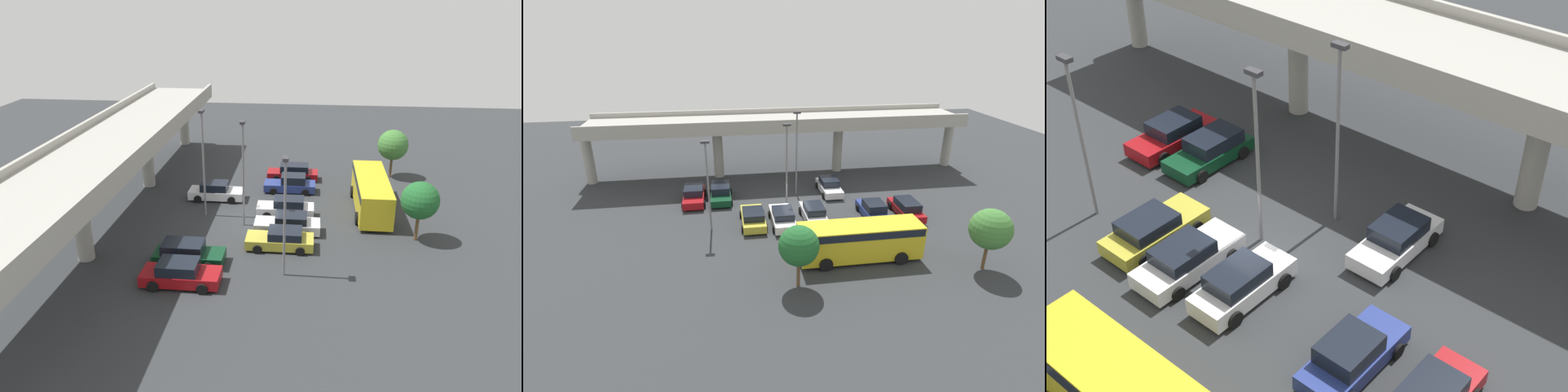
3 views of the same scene
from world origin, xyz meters
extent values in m
plane|color=#2D3033|center=(0.00, 0.00, 0.00)|extent=(90.30, 90.30, 0.00)
cube|color=#9E9B93|center=(0.00, 11.25, 6.10)|extent=(42.14, 6.86, 0.90)
cube|color=#9E9B93|center=(0.00, 7.97, 6.83)|extent=(42.14, 0.30, 0.55)
cube|color=#9E9B93|center=(0.00, 14.53, 6.83)|extent=(42.14, 0.30, 0.55)
cylinder|color=#9E9B93|center=(-7.02, 11.25, 2.83)|extent=(1.11, 1.11, 5.65)
cylinder|color=#9E9B93|center=(7.02, 11.25, 2.83)|extent=(1.11, 1.11, 5.65)
cylinder|color=#9E9B93|center=(21.07, 11.25, 2.83)|extent=(1.11, 1.11, 5.65)
cube|color=maroon|center=(-9.56, 4.07, 0.55)|extent=(1.97, 4.85, 0.70)
cube|color=black|center=(-9.56, 4.21, 1.23)|extent=(1.81, 2.45, 0.67)
cylinder|color=black|center=(-8.55, 2.57, 0.35)|extent=(0.22, 0.71, 0.71)
cylinder|color=black|center=(-10.57, 2.57, 0.35)|extent=(0.22, 0.71, 0.71)
cylinder|color=black|center=(-8.55, 5.57, 0.35)|extent=(0.22, 0.71, 0.71)
cylinder|color=black|center=(-10.57, 5.57, 0.35)|extent=(0.22, 0.71, 0.71)
cube|color=#0C381E|center=(-6.93, 4.17, 0.51)|extent=(1.96, 4.65, 0.65)
cube|color=black|center=(-6.93, 4.56, 1.19)|extent=(1.80, 2.67, 0.70)
cylinder|color=black|center=(-5.93, 2.72, 0.33)|extent=(0.22, 0.67, 0.67)
cylinder|color=black|center=(-7.94, 2.72, 0.33)|extent=(0.22, 0.67, 0.67)
cylinder|color=black|center=(-5.93, 5.61, 0.33)|extent=(0.22, 0.67, 0.67)
cylinder|color=black|center=(-7.94, 5.61, 0.33)|extent=(0.22, 0.67, 0.67)
cube|color=gold|center=(-4.18, -1.64, 0.51)|extent=(1.96, 4.73, 0.68)
cube|color=black|center=(-4.18, -2.01, 1.14)|extent=(1.80, 2.33, 0.58)
cylinder|color=black|center=(-5.19, -0.18, 0.32)|extent=(0.22, 0.64, 0.64)
cylinder|color=black|center=(-3.18, -0.18, 0.32)|extent=(0.22, 0.64, 0.64)
cylinder|color=black|center=(-5.19, -3.11, 0.32)|extent=(0.22, 0.64, 0.64)
cylinder|color=black|center=(-3.18, -3.11, 0.32)|extent=(0.22, 0.64, 0.64)
cube|color=silver|center=(-1.61, -2.04, 0.52)|extent=(1.89, 4.87, 0.71)
cube|color=black|center=(-1.61, -2.32, 1.17)|extent=(1.74, 2.33, 0.59)
cylinder|color=black|center=(-2.57, -0.53, 0.31)|extent=(0.22, 0.62, 0.62)
cylinder|color=black|center=(-0.64, -0.53, 0.31)|extent=(0.22, 0.62, 0.62)
cylinder|color=black|center=(-2.57, -3.55, 0.31)|extent=(0.22, 0.62, 0.62)
cylinder|color=black|center=(-0.64, -3.55, 0.31)|extent=(0.22, 0.62, 0.62)
cube|color=silver|center=(1.23, -1.74, 0.58)|extent=(1.76, 4.53, 0.76)
cube|color=black|center=(1.23, -2.01, 1.28)|extent=(1.62, 2.35, 0.63)
cylinder|color=black|center=(0.33, -0.33, 0.35)|extent=(0.22, 0.71, 0.71)
cylinder|color=black|center=(2.14, -0.33, 0.35)|extent=(0.22, 0.71, 0.71)
cylinder|color=black|center=(0.33, -3.14, 0.35)|extent=(0.22, 0.71, 0.71)
cylinder|color=black|center=(2.14, -3.14, 0.35)|extent=(0.22, 0.71, 0.71)
cube|color=silver|center=(4.32, 4.41, 0.53)|extent=(1.88, 4.68, 0.70)
cube|color=black|center=(4.32, 4.55, 1.21)|extent=(1.73, 2.28, 0.66)
cylinder|color=black|center=(5.29, 2.96, 0.33)|extent=(0.22, 0.66, 0.66)
cylinder|color=black|center=(3.36, 2.96, 0.33)|extent=(0.22, 0.66, 0.66)
cylinder|color=black|center=(5.29, 5.86, 0.33)|extent=(0.22, 0.66, 0.66)
cylinder|color=black|center=(3.36, 5.86, 0.33)|extent=(0.22, 0.66, 0.66)
cube|color=navy|center=(6.79, -1.83, 0.50)|extent=(1.84, 4.56, 0.67)
cube|color=black|center=(6.79, -2.14, 1.20)|extent=(1.69, 2.14, 0.73)
cylinder|color=black|center=(5.85, -0.42, 0.31)|extent=(0.22, 0.61, 0.61)
cylinder|color=black|center=(7.74, -0.42, 0.31)|extent=(0.22, 0.61, 0.61)
cylinder|color=black|center=(5.85, -3.25, 0.31)|extent=(0.22, 0.61, 0.61)
cylinder|color=black|center=(7.74, -3.25, 0.31)|extent=(0.22, 0.61, 0.61)
cube|color=maroon|center=(9.98, -1.95, 0.50)|extent=(1.81, 4.76, 0.64)
cube|color=black|center=(9.98, -2.11, 1.17)|extent=(1.66, 2.66, 0.68)
cylinder|color=black|center=(9.05, -0.48, 0.33)|extent=(0.22, 0.67, 0.67)
cylinder|color=black|center=(10.90, -0.48, 0.33)|extent=(0.22, 0.67, 0.67)
cylinder|color=black|center=(9.05, -3.43, 0.33)|extent=(0.22, 0.67, 0.67)
cylinder|color=black|center=(10.90, -3.43, 0.33)|extent=(0.22, 0.67, 0.67)
cube|color=gold|center=(3.20, -8.63, 1.55)|extent=(9.16, 2.49, 2.55)
cube|color=black|center=(3.20, -8.63, 2.47)|extent=(8.98, 2.54, 0.56)
cylinder|color=black|center=(6.04, -7.36, 0.50)|extent=(1.00, 0.29, 1.00)
cylinder|color=black|center=(6.04, -9.90, 0.50)|extent=(1.00, 0.29, 1.00)
cylinder|color=black|center=(0.36, -7.36, 0.50)|extent=(1.00, 0.29, 1.00)
cylinder|color=black|center=(0.36, -9.90, 0.50)|extent=(1.00, 0.29, 1.00)
cylinder|color=slate|center=(-0.69, 1.35, 4.00)|extent=(0.16, 0.16, 8.00)
cube|color=#333338|center=(-0.69, 1.35, 8.10)|extent=(0.70, 0.35, 0.20)
cylinder|color=slate|center=(-7.83, -2.14, 3.83)|extent=(0.16, 0.16, 7.66)
cube|color=#333338|center=(-7.83, -2.14, 7.76)|extent=(0.70, 0.35, 0.20)
cylinder|color=slate|center=(0.85, 4.66, 4.20)|extent=(0.16, 0.16, 8.39)
cube|color=#333338|center=(0.85, 4.66, 8.49)|extent=(0.70, 0.35, 0.20)
cylinder|color=brown|center=(-1.95, -11.39, 0.97)|extent=(0.24, 0.24, 1.95)
sphere|color=#1E5B28|center=(-1.95, -11.39, 3.10)|extent=(2.71, 2.71, 2.71)
cylinder|color=brown|center=(11.64, -11.38, 1.00)|extent=(0.24, 0.24, 2.00)
sphere|color=#3D7533|center=(11.64, -11.38, 3.23)|extent=(2.89, 2.89, 2.89)
camera|label=1|loc=(-36.00, -3.50, 16.79)|focal=35.00mm
camera|label=2|loc=(-6.42, -33.99, 16.33)|focal=28.00mm
camera|label=3|loc=(16.85, -16.37, 20.26)|focal=50.00mm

